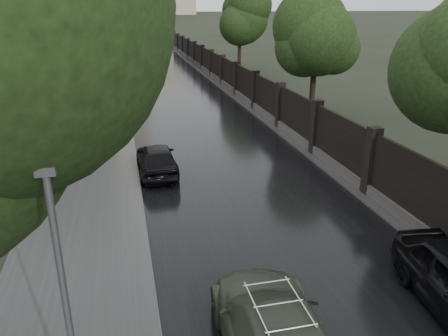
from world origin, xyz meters
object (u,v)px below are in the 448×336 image
tree_right_b (316,38)px  lamp_post (69,327)px  hatchback_left (157,159)px  tree_left_far (64,30)px  tree_right_c (240,25)px  traffic_light (123,80)px

tree_right_b → lamp_post: size_ratio=1.37×
tree_right_b → hatchback_left: (-10.68, -7.90, -4.27)m
tree_left_far → lamp_post: size_ratio=1.45×
tree_right_c → traffic_light: size_ratio=1.75×
tree_left_far → hatchback_left: (4.82, -15.90, -4.56)m
tree_right_b → tree_right_c: same height
tree_right_c → tree_right_b: bearing=-90.0°
tree_left_far → traffic_light: bearing=-53.5°
tree_left_far → lamp_post: 28.73m
traffic_light → tree_right_b: bearing=-14.2°
lamp_post → traffic_light: size_ratio=1.28×
tree_right_b → tree_left_far: bearing=152.7°
tree_right_c → traffic_light: tree_right_c is taller
hatchback_left → tree_left_far: bearing=-74.0°
tree_right_b → hatchback_left: 13.95m
tree_left_far → traffic_light: tree_left_far is taller
lamp_post → traffic_light: lamp_post is taller
tree_right_b → tree_right_c: bearing=90.0°
hatchback_left → tree_right_b: bearing=-144.4°
tree_left_far → hatchback_left: tree_left_far is taller
tree_right_c → lamp_post: (-12.90, -38.50, -2.28)m
lamp_post → hatchback_left: size_ratio=1.27×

